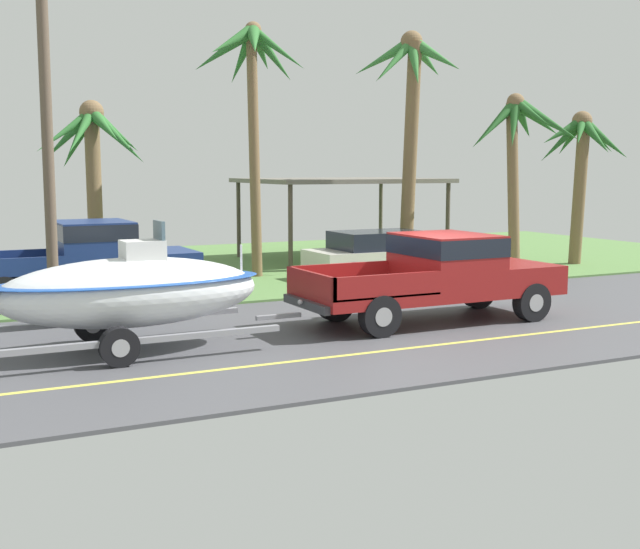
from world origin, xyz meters
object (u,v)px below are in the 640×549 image
Objects in this scene: carport_awning at (341,182)px; palm_tree_far_left at (410,94)px; palm_tree_near_right at (582,152)px; palm_tree_far_right at (93,148)px; parked_pickup_background at (92,256)px; parked_sedan_near at (383,256)px; pickup_truck_towing at (444,272)px; utility_pole at (46,110)px; boat_on_trailer at (129,291)px; palm_tree_mid at (251,73)px; palm_tree_near_left at (519,134)px.

carport_awning is 0.86× the size of palm_tree_far_left.
palm_tree_far_right reaches higher than palm_tree_near_right.
parked_pickup_background is 1.31× the size of parked_sedan_near.
utility_pole reaches higher than pickup_truck_towing.
boat_on_trailer is 5.42m from utility_pole.
palm_tree_far_left reaches higher than palm_tree_mid.
carport_awning is (1.17, 4.79, 1.99)m from parked_sedan_near.
utility_pole is at bearing -147.90° from carport_awning.
parked_sedan_near is at bearing 10.85° from utility_pole.
palm_tree_near_right is (15.47, 0.08, 2.61)m from parked_pickup_background.
palm_tree_near_left is (13.35, 5.91, 3.13)m from boat_on_trailer.
carport_awning is 8.70m from palm_tree_far_right.
palm_tree_near_left is at bearing -0.37° from parked_pickup_background.
palm_tree_near_right reaches higher than carport_awning.
palm_tree_near_right reaches higher than parked_pickup_background.
palm_tree_near_right is (2.69, 0.17, -0.51)m from palm_tree_near_left.
pickup_truck_towing is at bearing -45.03° from parked_pickup_background.
pickup_truck_towing is 0.93× the size of carport_awning.
palm_tree_near_left is at bearing -15.92° from palm_tree_far_right.
pickup_truck_towing is 0.80× the size of palm_tree_far_left.
palm_tree_near_right is at bearing 0.30° from parked_sedan_near.
palm_tree_near_left is at bearing -31.92° from palm_tree_far_left.
palm_tree_mid is (-7.79, 2.23, 1.62)m from palm_tree_near_left.
carport_awning is at bearing 125.40° from palm_tree_near_left.
pickup_truck_towing is 1.07× the size of palm_tree_near_left.
palm_tree_far_right is (-7.34, 3.29, 3.03)m from parked_sedan_near.
palm_tree_mid reaches higher than palm_tree_far_right.
boat_on_trailer is 0.93× the size of carport_awning.
palm_tree_near_left is at bearing -16.01° from palm_tree_mid.
carport_awning is at bearing 76.30° from parked_sedan_near.
utility_pole is (-10.47, -6.57, 1.69)m from carport_awning.
parked_pickup_background is 0.81× the size of palm_tree_far_left.
pickup_truck_towing is 11.02m from palm_tree_far_right.
pickup_truck_towing is 11.44m from carport_awning.
parked_sedan_near is 0.71× the size of carport_awning.
palm_tree_far_left is at bearing 148.08° from palm_tree_near_left.
palm_tree_far_right is at bearing 68.81° from utility_pole.
palm_tree_near_left reaches higher than pickup_truck_towing.
palm_tree_near_right is 16.76m from utility_pole.
parked_pickup_background is 0.81× the size of palm_tree_mid.
palm_tree_near_left reaches higher than carport_awning.
palm_tree_far_right is at bearing 76.68° from parked_pickup_background.
palm_tree_far_left is (-2.79, 1.74, 1.21)m from palm_tree_near_left.
palm_tree_mid reaches higher than boat_on_trailer.
palm_tree_far_right is 0.60× the size of utility_pole.
palm_tree_far_left is at bearing -5.65° from palm_tree_mid.
palm_tree_far_right reaches higher than boat_on_trailer.
carport_awning is at bearing 102.42° from palm_tree_far_left.
pickup_truck_towing is at bearing -147.34° from palm_tree_near_right.
utility_pole is at bearing 98.25° from boat_on_trailer.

